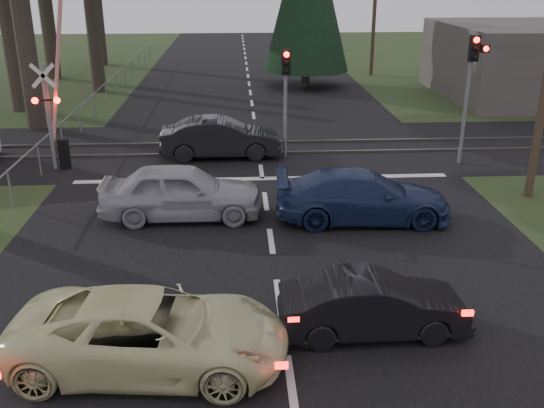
{
  "coord_description": "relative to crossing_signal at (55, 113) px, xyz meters",
  "views": [
    {
      "loc": [
        -0.86,
        -11.8,
        6.84
      ],
      "look_at": [
        -0.01,
        2.42,
        1.3
      ],
      "focal_mm": 40.0,
      "sensor_mm": 36.0,
      "label": 1
    }
  ],
  "objects": [
    {
      "name": "utility_pole_mid",
      "position": [
        15.77,
        20.21,
        2.67
      ],
      "size": [
        1.8,
        0.26,
        9.0
      ],
      "color": "#4C3D2D",
      "rests_on": "ground"
    },
    {
      "name": "traffic_signal_right",
      "position": [
        14.82,
        -0.31,
        1.26
      ],
      "size": [
        0.68,
        0.48,
        4.7
      ],
      "color": "slate",
      "rests_on": "ground"
    },
    {
      "name": "rail_near",
      "position": [
        7.27,
        1.41,
        -2.01
      ],
      "size": [
        120.0,
        0.12,
        0.1
      ],
      "primitive_type": "cube",
      "color": "#59544C",
      "rests_on": "ground"
    },
    {
      "name": "traffic_signal_center",
      "position": [
        8.27,
        0.89,
        0.75
      ],
      "size": [
        0.32,
        0.48,
        4.1
      ],
      "color": "slate",
      "rests_on": "ground"
    },
    {
      "name": "rail_corridor",
      "position": [
        7.27,
        2.21,
        -2.05
      ],
      "size": [
        120.0,
        8.0,
        0.01
      ],
      "primitive_type": "cube",
      "color": "black",
      "rests_on": "ground"
    },
    {
      "name": "road",
      "position": [
        7.27,
        0.21,
        -2.05
      ],
      "size": [
        14.0,
        100.0,
        0.01
      ],
      "primitive_type": "cube",
      "color": "black",
      "rests_on": "ground"
    },
    {
      "name": "rail_far",
      "position": [
        7.27,
        3.01,
        -2.01
      ],
      "size": [
        120.0,
        0.12,
        0.1
      ],
      "primitive_type": "cube",
      "color": "#59544C",
      "rests_on": "ground"
    },
    {
      "name": "dark_car_far",
      "position": [
        5.79,
        1.14,
        -1.3
      ],
      "size": [
        4.63,
        1.7,
        1.52
      ],
      "primitive_type": "imported",
      "rotation": [
        0.0,
        0.0,
        1.59
      ],
      "color": "black",
      "rests_on": "ground"
    },
    {
      "name": "dark_hatchback",
      "position": [
        9.05,
        -11.27,
        -1.44
      ],
      "size": [
        3.76,
        1.37,
        1.23
      ],
      "primitive_type": "imported",
      "rotation": [
        0.0,
        0.0,
        1.59
      ],
      "color": "black",
      "rests_on": "ground"
    },
    {
      "name": "stop_line",
      "position": [
        7.27,
        -1.59,
        -2.05
      ],
      "size": [
        13.0,
        0.35,
        0.0
      ],
      "primitive_type": "cube",
      "color": "silver",
      "rests_on": "ground"
    },
    {
      "name": "blue_sedan",
      "position": [
        10.01,
        -5.44,
        -1.33
      ],
      "size": [
        5.09,
        2.25,
        1.45
      ],
      "primitive_type": "imported",
      "rotation": [
        0.0,
        0.0,
        1.53
      ],
      "color": "#19264B",
      "rests_on": "ground"
    },
    {
      "name": "cream_coupe",
      "position": [
        4.77,
        -12.1,
        -1.36
      ],
      "size": [
        5.21,
        2.77,
        1.39
      ],
      "primitive_type": "imported",
      "rotation": [
        0.0,
        0.0,
        1.48
      ],
      "color": "beige",
      "rests_on": "ground"
    },
    {
      "name": "silver_car",
      "position": [
        4.77,
        -4.93,
        -1.26
      ],
      "size": [
        4.71,
        1.94,
        1.6
      ],
      "primitive_type": "imported",
      "rotation": [
        0.0,
        0.0,
        1.56
      ],
      "color": "#9FA0A7",
      "rests_on": "ground"
    },
    {
      "name": "crossing_signal",
      "position": [
        0.0,
        0.0,
        0.0
      ],
      "size": [
        1.62,
        0.38,
        6.96
      ],
      "color": "slate",
      "rests_on": "ground"
    },
    {
      "name": "fence_left",
      "position": [
        -0.53,
        12.71,
        -2.06
      ],
      "size": [
        0.1,
        36.0,
        1.2
      ],
      "primitive_type": null,
      "color": "slate",
      "rests_on": "ground"
    },
    {
      "name": "ground",
      "position": [
        7.27,
        -9.79,
        -2.06
      ],
      "size": [
        120.0,
        120.0,
        0.0
      ],
      "primitive_type": "plane",
      "color": "#263D1C",
      "rests_on": "ground"
    }
  ]
}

